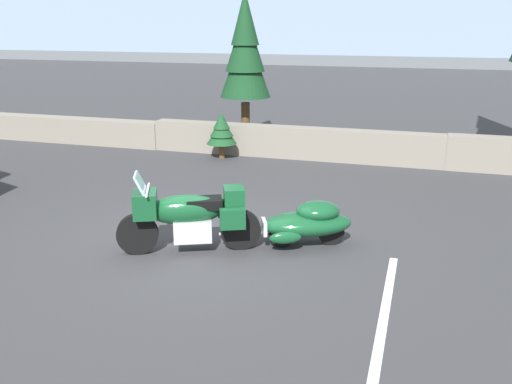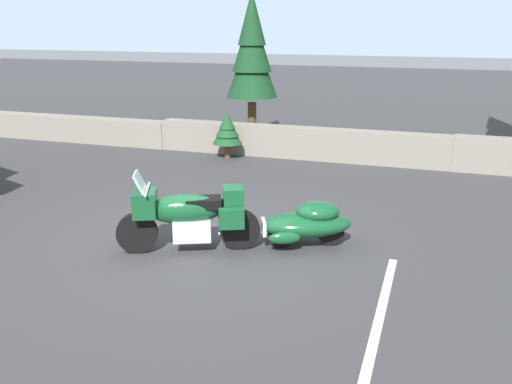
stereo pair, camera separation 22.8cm
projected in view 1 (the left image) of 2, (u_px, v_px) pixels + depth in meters
ground_plane at (202, 243)px, 9.39m from camera, size 80.00×80.00×0.00m
stone_guard_wall at (296, 143)px, 15.20m from camera, size 24.00×0.57×0.87m
touring_motorcycle at (188, 215)px, 8.90m from camera, size 2.17×1.29×1.33m
car_shaped_trailer at (307, 222)px, 9.19m from camera, size 2.16×1.25×0.76m
pine_tree_secondary at (245, 50)px, 16.07m from camera, size 1.48×1.48×4.46m
pine_sapling_near at (222, 130)px, 15.05m from camera, size 0.82×0.82×1.25m
parking_stripe_marker at (385, 313)px, 7.14m from camera, size 0.12×3.60×0.01m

